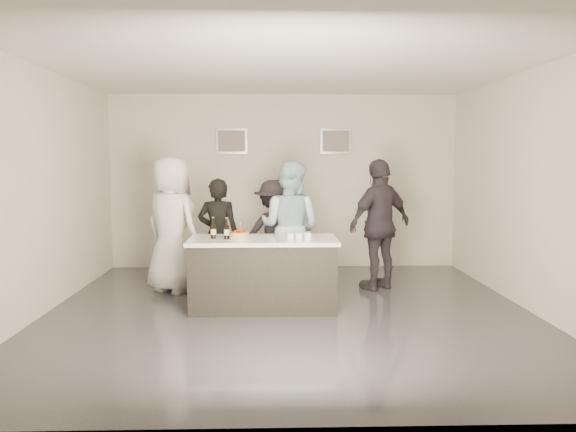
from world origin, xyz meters
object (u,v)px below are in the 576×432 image
object	(u,v)px
person_guest_back	(274,233)
person_main_black	(218,235)
bar_counter	(263,273)
person_main_blue	(290,227)
cake	(239,236)
beer_bottle_b	(227,229)
beer_bottle_a	(213,228)
person_guest_left	(172,225)
person_guest_right	(380,224)

from	to	relation	value
person_guest_back	person_main_black	bearing A→B (deg)	13.78
bar_counter	person_main_blue	world-z (taller)	person_main_blue
cake	beer_bottle_b	bearing A→B (deg)	167.30
bar_counter	beer_bottle_a	distance (m)	0.85
bar_counter	person_main_black	bearing A→B (deg)	123.62
cake	beer_bottle_a	world-z (taller)	beer_bottle_a
person_main_blue	person_guest_left	distance (m)	1.67
bar_counter	beer_bottle_a	world-z (taller)	beer_bottle_a
person_guest_right	person_main_black	bearing A→B (deg)	-31.75
beer_bottle_b	cake	bearing A→B (deg)	-12.70
cake	beer_bottle_a	xyz separation A→B (m)	(-0.33, 0.09, 0.09)
beer_bottle_b	person_guest_back	world-z (taller)	person_guest_back
bar_counter	beer_bottle_b	distance (m)	0.74
person_guest_left	person_guest_right	bearing A→B (deg)	-141.37
bar_counter	person_main_blue	bearing A→B (deg)	67.49
beer_bottle_a	beer_bottle_b	world-z (taller)	same
bar_counter	beer_bottle_a	size ratio (longest dim) A/B	7.15
bar_counter	beer_bottle_b	size ratio (longest dim) A/B	7.15
beer_bottle_a	person_guest_right	bearing A→B (deg)	24.44
cake	beer_bottle_b	world-z (taller)	beer_bottle_b
person_guest_left	person_guest_right	xyz separation A→B (m)	(2.99, 0.09, -0.02)
beer_bottle_b	person_guest_back	size ratio (longest dim) A/B	0.16
bar_counter	person_guest_back	bearing A→B (deg)	84.09
person_main_blue	person_guest_back	size ratio (longest dim) A/B	1.18
person_guest_back	cake	bearing A→B (deg)	62.34
person_guest_right	cake	bearing A→B (deg)	-3.22
cake	person_main_black	size ratio (longest dim) A/B	0.15
bar_counter	beer_bottle_a	bearing A→B (deg)	-179.29
beer_bottle_b	person_main_blue	distance (m)	1.24
beer_bottle_b	person_main_black	bearing A→B (deg)	101.10
bar_counter	person_guest_left	world-z (taller)	person_guest_left
beer_bottle_a	person_main_blue	xyz separation A→B (m)	(0.98, 0.88, -0.10)
person_main_black	person_guest_back	distance (m)	0.88
cake	person_main_blue	xyz separation A→B (m)	(0.66, 0.97, -0.00)
beer_bottle_a	person_guest_left	distance (m)	1.18
person_main_blue	bar_counter	bearing A→B (deg)	91.49
person_main_black	person_guest_right	distance (m)	2.34
beer_bottle_a	beer_bottle_b	size ratio (longest dim) A/B	1.00
beer_bottle_b	person_main_blue	xyz separation A→B (m)	(0.81, 0.94, -0.10)
cake	person_guest_back	world-z (taller)	person_guest_back
person_guest_left	person_main_blue	bearing A→B (deg)	-145.53
person_guest_back	person_main_blue	bearing A→B (deg)	104.30
cake	person_guest_left	bearing A→B (deg)	134.23
cake	person_main_blue	distance (m)	1.17
person_main_black	beer_bottle_a	bearing A→B (deg)	97.68
bar_counter	cake	distance (m)	0.58
person_main_black	person_guest_right	world-z (taller)	person_guest_right
bar_counter	person_main_black	size ratio (longest dim) A/B	1.15
person_main_blue	person_guest_right	world-z (taller)	person_guest_right
beer_bottle_b	person_guest_right	size ratio (longest dim) A/B	0.14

